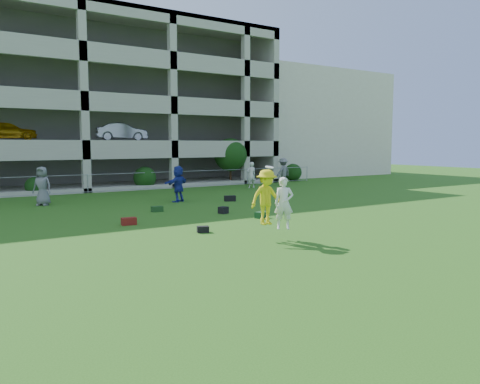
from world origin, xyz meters
TOP-DOWN VIEW (x-y plane):
  - ground at (0.00, 0.00)m, footprint 100.00×100.00m
  - stucco_building at (23.00, 28.00)m, footprint 16.00×14.00m
  - bystander_c at (-3.48, 14.30)m, footprint 1.12×1.08m
  - bystander_d at (2.85, 11.93)m, footprint 1.83×1.36m
  - bystander_e at (10.47, 16.22)m, footprint 0.72×0.53m
  - bystander_f at (13.79, 16.87)m, footprint 1.43×1.01m
  - bag_red_a at (-1.84, 6.45)m, footprint 0.58×0.36m
  - bag_black_b at (-0.20, 3.58)m, footprint 0.46×0.37m
  - bag_green_c at (3.36, 5.07)m, footprint 0.58×0.49m
  - crate_d at (2.68, 7.01)m, footprint 0.44×0.44m
  - bag_black_e at (5.28, 10.65)m, footprint 0.67×0.48m
  - bag_green_g at (0.44, 9.12)m, footprint 0.51×0.31m
  - frisbee_contest at (0.99, 1.26)m, footprint 1.51×0.87m
  - parking_garage at (-0.00, 27.70)m, footprint 30.00×14.00m
  - fence at (0.00, 19.00)m, footprint 36.06×0.06m
  - shrub_row at (4.59, 19.70)m, footprint 34.38×2.52m

SIDE VIEW (x-z plane):
  - ground at x=0.00m, z-range 0.00..0.00m
  - bag_black_b at x=-0.20m, z-range 0.00..0.22m
  - bag_green_g at x=0.44m, z-range 0.00..0.25m
  - bag_green_c at x=3.36m, z-range 0.00..0.26m
  - bag_red_a at x=-1.84m, z-range 0.00..0.28m
  - crate_d at x=2.68m, z-range 0.00..0.30m
  - bag_black_e at x=5.28m, z-range 0.00..0.30m
  - fence at x=0.00m, z-range 0.01..1.21m
  - bystander_e at x=10.47m, z-range 0.00..1.82m
  - bystander_d at x=2.85m, z-range 0.00..1.92m
  - bystander_c at x=-3.48m, z-range 0.00..1.94m
  - bystander_f at x=13.79m, z-range 0.00..2.02m
  - frisbee_contest at x=0.99m, z-range 0.32..2.35m
  - shrub_row at x=4.59m, z-range -0.24..3.26m
  - stucco_building at x=23.00m, z-range 0.00..10.00m
  - parking_garage at x=0.00m, z-range 0.01..12.01m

